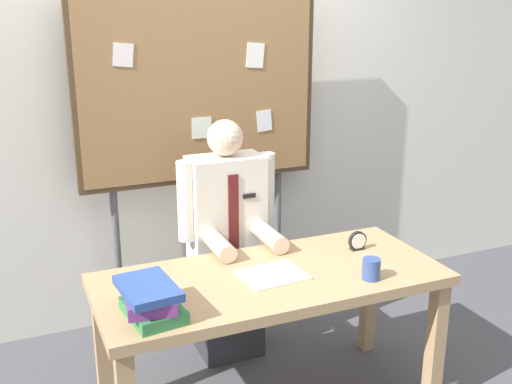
{
  "coord_description": "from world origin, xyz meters",
  "views": [
    {
      "loc": [
        -1.08,
        -2.36,
        1.93
      ],
      "look_at": [
        0.0,
        0.18,
        1.08
      ],
      "focal_mm": 43.01,
      "sensor_mm": 36.0,
      "label": 1
    }
  ],
  "objects_px": {
    "coffee_mug": "(371,269)",
    "open_notebook": "(273,275)",
    "bulletin_board": "(199,95)",
    "book_stack": "(151,300)",
    "desk_clock": "(358,242)",
    "desk": "(271,293)",
    "person": "(227,250)"
  },
  "relations": [
    {
      "from": "book_stack",
      "to": "open_notebook",
      "type": "height_order",
      "value": "book_stack"
    },
    {
      "from": "desk",
      "to": "bulletin_board",
      "type": "relative_size",
      "value": 0.81
    },
    {
      "from": "desk_clock",
      "to": "bulletin_board",
      "type": "bearing_deg",
      "value": 120.18
    },
    {
      "from": "open_notebook",
      "to": "coffee_mug",
      "type": "height_order",
      "value": "coffee_mug"
    },
    {
      "from": "desk_clock",
      "to": "coffee_mug",
      "type": "xyz_separation_m",
      "value": [
        -0.13,
        -0.32,
        0.01
      ]
    },
    {
      "from": "desk_clock",
      "to": "open_notebook",
      "type": "bearing_deg",
      "value": -166.82
    },
    {
      "from": "person",
      "to": "book_stack",
      "type": "xyz_separation_m",
      "value": [
        -0.6,
        -0.75,
        0.17
      ]
    },
    {
      "from": "bulletin_board",
      "to": "open_notebook",
      "type": "relative_size",
      "value": 7.0
    },
    {
      "from": "desk",
      "to": "person",
      "type": "xyz_separation_m",
      "value": [
        0.0,
        0.58,
        -0.01
      ]
    },
    {
      "from": "bulletin_board",
      "to": "book_stack",
      "type": "relative_size",
      "value": 6.29
    },
    {
      "from": "person",
      "to": "open_notebook",
      "type": "xyz_separation_m",
      "value": [
        0.0,
        -0.6,
        0.11
      ]
    },
    {
      "from": "open_notebook",
      "to": "desk_clock",
      "type": "relative_size",
      "value": 2.92
    },
    {
      "from": "bulletin_board",
      "to": "open_notebook",
      "type": "xyz_separation_m",
      "value": [
        0.0,
        -1.03,
        -0.69
      ]
    },
    {
      "from": "book_stack",
      "to": "coffee_mug",
      "type": "xyz_separation_m",
      "value": [
        1.0,
        -0.05,
        -0.02
      ]
    },
    {
      "from": "book_stack",
      "to": "open_notebook",
      "type": "xyz_separation_m",
      "value": [
        0.61,
        0.15,
        -0.07
      ]
    },
    {
      "from": "desk_clock",
      "to": "coffee_mug",
      "type": "relative_size",
      "value": 0.99
    },
    {
      "from": "desk",
      "to": "open_notebook",
      "type": "xyz_separation_m",
      "value": [
        0.0,
        -0.02,
        0.1
      ]
    },
    {
      "from": "desk",
      "to": "bulletin_board",
      "type": "bearing_deg",
      "value": 89.99
    },
    {
      "from": "person",
      "to": "book_stack",
      "type": "relative_size",
      "value": 4.26
    },
    {
      "from": "desk",
      "to": "bulletin_board",
      "type": "height_order",
      "value": "bulletin_board"
    },
    {
      "from": "desk",
      "to": "coffee_mug",
      "type": "relative_size",
      "value": 16.39
    },
    {
      "from": "bulletin_board",
      "to": "coffee_mug",
      "type": "distance_m",
      "value": 1.45
    },
    {
      "from": "coffee_mug",
      "to": "bulletin_board",
      "type": "bearing_deg",
      "value": 107.96
    },
    {
      "from": "coffee_mug",
      "to": "open_notebook",
      "type": "bearing_deg",
      "value": 153.34
    },
    {
      "from": "person",
      "to": "book_stack",
      "type": "distance_m",
      "value": 0.98
    },
    {
      "from": "book_stack",
      "to": "desk_clock",
      "type": "relative_size",
      "value": 3.25
    },
    {
      "from": "open_notebook",
      "to": "desk_clock",
      "type": "height_order",
      "value": "desk_clock"
    },
    {
      "from": "person",
      "to": "book_stack",
      "type": "bearing_deg",
      "value": -128.79
    },
    {
      "from": "desk",
      "to": "book_stack",
      "type": "distance_m",
      "value": 0.65
    },
    {
      "from": "bulletin_board",
      "to": "coffee_mug",
      "type": "xyz_separation_m",
      "value": [
        0.4,
        -1.23,
        -0.65
      ]
    },
    {
      "from": "desk",
      "to": "book_stack",
      "type": "relative_size",
      "value": 5.09
    },
    {
      "from": "person",
      "to": "desk",
      "type": "bearing_deg",
      "value": -90.0
    }
  ]
}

